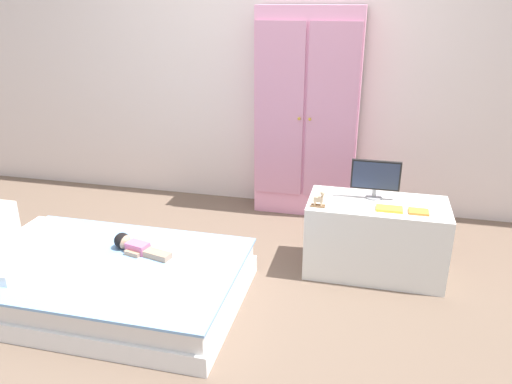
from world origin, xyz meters
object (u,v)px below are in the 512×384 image
at_px(doll, 132,245).
at_px(wardrobe, 307,115).
at_px(tv_stand, 375,238).
at_px(book_yellow, 389,209).
at_px(bed, 112,281).
at_px(tv_monitor, 376,177).
at_px(book_orange, 419,212).
at_px(rocking_horse_toy, 319,200).

distance_m(doll, wardrobe, 1.69).
height_order(tv_stand, book_yellow, book_yellow).
relative_size(bed, book_yellow, 9.71).
xyz_separation_m(tv_monitor, book_yellow, (0.09, -0.17, -0.13)).
bearing_deg(tv_monitor, doll, -157.12).
xyz_separation_m(wardrobe, book_yellow, (0.64, -0.96, -0.32)).
bearing_deg(tv_stand, bed, -155.21).
height_order(bed, doll, doll).
bearing_deg(wardrobe, doll, -121.21).
distance_m(wardrobe, tv_monitor, 0.98).
distance_m(bed, tv_stand, 1.62).
bearing_deg(tv_monitor, wardrobe, 124.48).
distance_m(book_yellow, book_orange, 0.17).
bearing_deg(book_yellow, wardrobe, 123.55).
distance_m(doll, tv_stand, 1.50).
bearing_deg(book_orange, tv_monitor, 146.79).
height_order(bed, wardrobe, wardrobe).
bearing_deg(rocking_horse_toy, tv_stand, 22.64).
height_order(bed, tv_monitor, tv_monitor).
relative_size(tv_monitor, book_yellow, 1.94).
height_order(rocking_horse_toy, book_yellow, rocking_horse_toy).
height_order(tv_monitor, book_orange, tv_monitor).
height_order(book_yellow, book_orange, book_yellow).
distance_m(bed, book_yellow, 1.68).
bearing_deg(wardrobe, rocking_horse_toy, -77.26).
bearing_deg(doll, tv_stand, 19.85).
relative_size(wardrobe, rocking_horse_toy, 15.42).
distance_m(tv_stand, tv_monitor, 0.39).
height_order(rocking_horse_toy, book_orange, rocking_horse_toy).
relative_size(doll, book_yellow, 2.53).
xyz_separation_m(bed, book_yellow, (1.53, 0.58, 0.37)).
height_order(wardrobe, rocking_horse_toy, wardrobe).
distance_m(tv_monitor, book_yellow, 0.24).
height_order(tv_stand, rocking_horse_toy, rocking_horse_toy).
relative_size(doll, rocking_horse_toy, 3.76).
bearing_deg(book_orange, doll, -165.89).
height_order(doll, rocking_horse_toy, rocking_horse_toy).
bearing_deg(bed, tv_stand, 24.79).
bearing_deg(wardrobe, book_yellow, -56.45).
relative_size(wardrobe, tv_stand, 1.88).
bearing_deg(tv_stand, doll, -160.15).
relative_size(bed, doll, 3.83).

